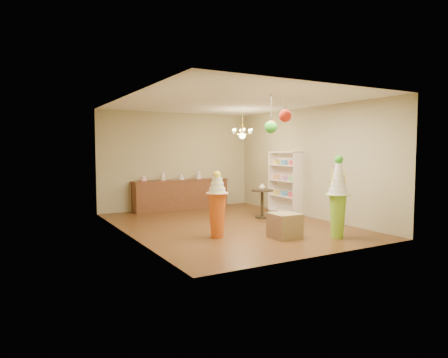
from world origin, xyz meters
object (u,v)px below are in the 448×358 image
pedestal_green (338,205)px  sideboard (181,194)px  pedestal_orange (217,210)px  round_table (262,200)px

pedestal_green → sideboard: 5.48m
pedestal_orange → round_table: 2.69m
sideboard → round_table: sideboard is taller
round_table → pedestal_green: bearing=-91.0°
pedestal_green → sideboard: bearing=103.2°
pedestal_green → pedestal_orange: size_ratio=1.23×
pedestal_green → pedestal_orange: bearing=149.2°
pedestal_green → pedestal_orange: 2.53m
sideboard → pedestal_orange: bearing=-102.8°
pedestal_orange → round_table: (2.22, 1.53, -0.09)m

